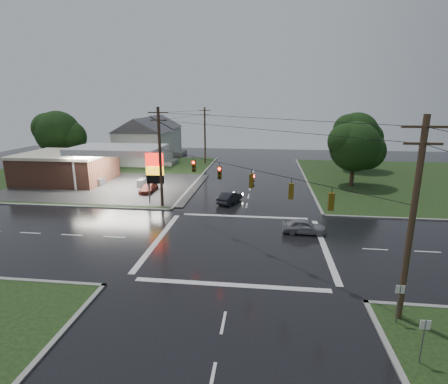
# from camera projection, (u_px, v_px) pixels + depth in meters

# --- Properties ---
(ground) EXTENTS (120.00, 120.00, 0.00)m
(ground) POSITION_uv_depth(u_px,v_px,m) (239.00, 243.00, 29.42)
(ground) COLOR black
(ground) RESTS_ON ground
(grass_nw) EXTENTS (36.00, 36.00, 0.08)m
(grass_nw) POSITION_uv_depth(u_px,v_px,m) (94.00, 173.00, 57.40)
(grass_nw) COLOR black
(grass_nw) RESTS_ON ground
(grass_ne) EXTENTS (36.00, 36.00, 0.08)m
(grass_ne) POSITION_uv_depth(u_px,v_px,m) (429.00, 182.00, 51.37)
(grass_ne) COLOR black
(grass_ne) RESTS_ON ground
(gas_station) EXTENTS (26.20, 18.00, 5.60)m
(gas_station) POSITION_uv_depth(u_px,v_px,m) (74.00, 165.00, 50.67)
(gas_station) COLOR #2D2D2D
(gas_station) RESTS_ON ground
(pylon_sign) EXTENTS (2.00, 0.35, 6.00)m
(pylon_sign) POSITION_uv_depth(u_px,v_px,m) (155.00, 170.00, 39.71)
(pylon_sign) COLOR #59595E
(pylon_sign) RESTS_ON ground
(utility_pole_nw) EXTENTS (2.20, 0.32, 11.00)m
(utility_pole_nw) POSITION_uv_depth(u_px,v_px,m) (160.00, 156.00, 38.20)
(utility_pole_nw) COLOR #382619
(utility_pole_nw) RESTS_ON ground
(utility_pole_se) EXTENTS (2.20, 0.32, 11.00)m
(utility_pole_se) POSITION_uv_depth(u_px,v_px,m) (412.00, 220.00, 17.75)
(utility_pole_se) COLOR #382619
(utility_pole_se) RESTS_ON ground
(utility_pole_n) EXTENTS (2.20, 0.32, 10.50)m
(utility_pole_n) POSITION_uv_depth(u_px,v_px,m) (205.00, 135.00, 65.64)
(utility_pole_n) COLOR #382619
(utility_pole_n) RESTS_ON ground
(traffic_signals) EXTENTS (26.87, 26.87, 1.47)m
(traffic_signals) POSITION_uv_depth(u_px,v_px,m) (240.00, 167.00, 27.76)
(traffic_signals) COLOR black
(traffic_signals) RESTS_ON ground
(house_near) EXTENTS (11.05, 8.48, 8.60)m
(house_near) POSITION_uv_depth(u_px,v_px,m) (143.00, 141.00, 65.31)
(house_near) COLOR silver
(house_near) RESTS_ON ground
(house_far) EXTENTS (11.05, 8.48, 8.60)m
(house_far) POSITION_uv_depth(u_px,v_px,m) (157.00, 135.00, 76.96)
(house_far) COLOR silver
(house_far) RESTS_ON ground
(tree_nw_behind) EXTENTS (8.93, 7.60, 10.00)m
(tree_nw_behind) POSITION_uv_depth(u_px,v_px,m) (59.00, 133.00, 60.59)
(tree_nw_behind) COLOR black
(tree_nw_behind) RESTS_ON ground
(tree_ne_near) EXTENTS (7.99, 6.80, 8.98)m
(tree_ne_near) POSITION_uv_depth(u_px,v_px,m) (356.00, 147.00, 47.50)
(tree_ne_near) COLOR black
(tree_ne_near) RESTS_ON ground
(tree_ne_far) EXTENTS (8.46, 7.20, 9.80)m
(tree_ne_far) POSITION_uv_depth(u_px,v_px,m) (357.00, 134.00, 58.52)
(tree_ne_far) COLOR black
(tree_ne_far) RESTS_ON ground
(car_north) EXTENTS (2.80, 4.28, 1.33)m
(car_north) POSITION_uv_depth(u_px,v_px,m) (230.00, 197.00, 40.85)
(car_north) COLOR black
(car_north) RESTS_ON ground
(car_crossing) EXTENTS (3.93, 1.73, 1.32)m
(car_crossing) POSITION_uv_depth(u_px,v_px,m) (304.00, 226.00, 31.42)
(car_crossing) COLOR gray
(car_crossing) RESTS_ON ground
(car_pump) EXTENTS (1.72, 4.08, 1.18)m
(car_pump) POSITION_uv_depth(u_px,v_px,m) (149.00, 188.00, 45.45)
(car_pump) COLOR maroon
(car_pump) RESTS_ON ground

